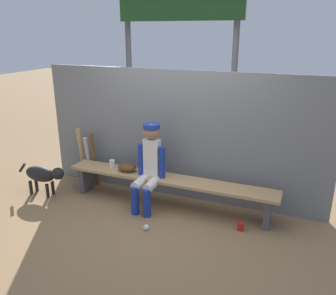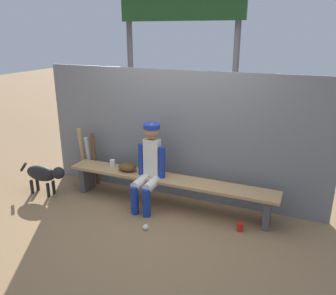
{
  "view_description": "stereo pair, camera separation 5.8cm",
  "coord_description": "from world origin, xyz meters",
  "px_view_note": "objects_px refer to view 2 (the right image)",
  "views": [
    {
      "loc": [
        1.68,
        -4.12,
        2.4
      ],
      "look_at": [
        0.0,
        0.0,
        0.89
      ],
      "focal_mm": 36.82,
      "sensor_mm": 36.0,
      "label": 1
    },
    {
      "loc": [
        1.73,
        -4.1,
        2.4
      ],
      "look_at": [
        0.0,
        0.0,
        0.89
      ],
      "focal_mm": 36.82,
      "sensor_mm": 36.0,
      "label": 2
    }
  ],
  "objects_px": {
    "player_seated": "(149,164)",
    "dog": "(44,174)",
    "cup_on_ground": "(240,227)",
    "baseball_glove": "(127,167)",
    "baseball": "(146,227)",
    "bat_aluminum_silver": "(90,160)",
    "bat_wood_tan": "(83,155)",
    "scoreboard": "(184,19)",
    "bat_wood_dark": "(95,159)",
    "cup_on_bench": "(112,163)",
    "dugout_bench": "(168,183)"
  },
  "relations": [
    {
      "from": "player_seated",
      "to": "dog",
      "type": "height_order",
      "value": "player_seated"
    },
    {
      "from": "cup_on_ground",
      "to": "dog",
      "type": "xyz_separation_m",
      "value": [
        -2.98,
        -0.14,
        0.28
      ]
    },
    {
      "from": "baseball_glove",
      "to": "baseball",
      "type": "relative_size",
      "value": 3.78
    },
    {
      "from": "bat_aluminum_silver",
      "to": "bat_wood_tan",
      "type": "height_order",
      "value": "bat_wood_tan"
    },
    {
      "from": "cup_on_ground",
      "to": "baseball_glove",
      "type": "bearing_deg",
      "value": 171.77
    },
    {
      "from": "baseball",
      "to": "player_seated",
      "type": "bearing_deg",
      "value": 111.03
    },
    {
      "from": "bat_aluminum_silver",
      "to": "scoreboard",
      "type": "bearing_deg",
      "value": 49.37
    },
    {
      "from": "player_seated",
      "to": "bat_wood_dark",
      "type": "xyz_separation_m",
      "value": [
        -1.12,
        0.32,
        -0.2
      ]
    },
    {
      "from": "bat_wood_tan",
      "to": "cup_on_bench",
      "type": "relative_size",
      "value": 8.58
    },
    {
      "from": "scoreboard",
      "to": "baseball_glove",
      "type": "bearing_deg",
      "value": -100.85
    },
    {
      "from": "dugout_bench",
      "to": "scoreboard",
      "type": "relative_size",
      "value": 0.84
    },
    {
      "from": "bat_aluminum_silver",
      "to": "dog",
      "type": "distance_m",
      "value": 0.74
    },
    {
      "from": "dugout_bench",
      "to": "dog",
      "type": "relative_size",
      "value": 3.64
    },
    {
      "from": "cup_on_bench",
      "to": "baseball",
      "type": "bearing_deg",
      "value": -39.26
    },
    {
      "from": "bat_wood_tan",
      "to": "dugout_bench",
      "type": "bearing_deg",
      "value": -8.21
    },
    {
      "from": "bat_aluminum_silver",
      "to": "cup_on_ground",
      "type": "bearing_deg",
      "value": -10.39
    },
    {
      "from": "bat_aluminum_silver",
      "to": "bat_wood_tan",
      "type": "relative_size",
      "value": 0.86
    },
    {
      "from": "baseball_glove",
      "to": "bat_wood_tan",
      "type": "bearing_deg",
      "value": 166.37
    },
    {
      "from": "bat_wood_dark",
      "to": "bat_wood_tan",
      "type": "bearing_deg",
      "value": 175.31
    },
    {
      "from": "dugout_bench",
      "to": "cup_on_ground",
      "type": "relative_size",
      "value": 27.89
    },
    {
      "from": "baseball_glove",
      "to": "bat_aluminum_silver",
      "type": "distance_m",
      "value": 0.86
    },
    {
      "from": "dugout_bench",
      "to": "baseball_glove",
      "type": "relative_size",
      "value": 10.96
    },
    {
      "from": "bat_wood_dark",
      "to": "cup_on_ground",
      "type": "xyz_separation_m",
      "value": [
        2.46,
        -0.46,
        -0.39
      ]
    },
    {
      "from": "dugout_bench",
      "to": "cup_on_bench",
      "type": "distance_m",
      "value": 0.95
    },
    {
      "from": "cup_on_ground",
      "to": "dog",
      "type": "distance_m",
      "value": 2.99
    },
    {
      "from": "bat_wood_dark",
      "to": "cup_on_ground",
      "type": "bearing_deg",
      "value": -10.7
    },
    {
      "from": "baseball_glove",
      "to": "bat_wood_tan",
      "type": "relative_size",
      "value": 0.3
    },
    {
      "from": "dugout_bench",
      "to": "bat_wood_dark",
      "type": "distance_m",
      "value": 1.38
    },
    {
      "from": "bat_wood_dark",
      "to": "scoreboard",
      "type": "height_order",
      "value": "scoreboard"
    },
    {
      "from": "dugout_bench",
      "to": "bat_wood_tan",
      "type": "xyz_separation_m",
      "value": [
        -1.61,
        0.23,
        0.12
      ]
    },
    {
      "from": "bat_wood_tan",
      "to": "baseball",
      "type": "distance_m",
      "value": 1.89
    },
    {
      "from": "dog",
      "to": "baseball",
      "type": "bearing_deg",
      "value": -9.36
    },
    {
      "from": "baseball",
      "to": "cup_on_ground",
      "type": "distance_m",
      "value": 1.19
    },
    {
      "from": "bat_wood_dark",
      "to": "baseball_glove",
      "type": "bearing_deg",
      "value": -16.55
    },
    {
      "from": "baseball",
      "to": "scoreboard",
      "type": "height_order",
      "value": "scoreboard"
    },
    {
      "from": "bat_aluminum_silver",
      "to": "baseball",
      "type": "bearing_deg",
      "value": -32.09
    },
    {
      "from": "baseball_glove",
      "to": "dog",
      "type": "height_order",
      "value": "baseball_glove"
    },
    {
      "from": "player_seated",
      "to": "baseball_glove",
      "type": "xyz_separation_m",
      "value": [
        -0.41,
        0.11,
        -0.15
      ]
    },
    {
      "from": "scoreboard",
      "to": "cup_on_bench",
      "type": "bearing_deg",
      "value": -111.69
    },
    {
      "from": "player_seated",
      "to": "cup_on_bench",
      "type": "relative_size",
      "value": 10.91
    },
    {
      "from": "player_seated",
      "to": "baseball_glove",
      "type": "relative_size",
      "value": 4.28
    },
    {
      "from": "bat_aluminum_silver",
      "to": "baseball",
      "type": "relative_size",
      "value": 11.01
    },
    {
      "from": "bat_wood_dark",
      "to": "dugout_bench",
      "type": "bearing_deg",
      "value": -8.83
    },
    {
      "from": "dugout_bench",
      "to": "scoreboard",
      "type": "bearing_deg",
      "value": 103.42
    },
    {
      "from": "baseball",
      "to": "cup_on_bench",
      "type": "relative_size",
      "value": 0.67
    },
    {
      "from": "scoreboard",
      "to": "cup_on_ground",
      "type": "bearing_deg",
      "value": -50.57
    },
    {
      "from": "player_seated",
      "to": "cup_on_ground",
      "type": "xyz_separation_m",
      "value": [
        1.33,
        -0.15,
        -0.59
      ]
    },
    {
      "from": "player_seated",
      "to": "bat_wood_tan",
      "type": "distance_m",
      "value": 1.42
    },
    {
      "from": "dugout_bench",
      "to": "baseball",
      "type": "bearing_deg",
      "value": -91.32
    },
    {
      "from": "baseball_glove",
      "to": "cup_on_ground",
      "type": "bearing_deg",
      "value": -8.23
    }
  ]
}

